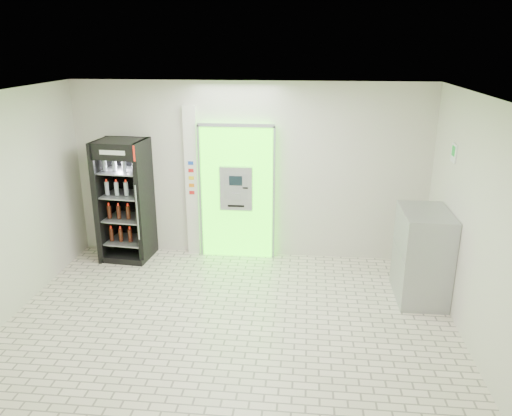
# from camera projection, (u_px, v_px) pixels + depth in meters

# --- Properties ---
(ground) EXTENTS (6.00, 6.00, 0.00)m
(ground) POSITION_uv_depth(u_px,v_px,m) (228.00, 329.00, 6.54)
(ground) COLOR beige
(ground) RESTS_ON ground
(room_shell) EXTENTS (6.00, 6.00, 6.00)m
(room_shell) POSITION_uv_depth(u_px,v_px,m) (225.00, 195.00, 5.96)
(room_shell) COLOR beige
(room_shell) RESTS_ON ground
(atm_assembly) EXTENTS (1.30, 0.24, 2.33)m
(atm_assembly) POSITION_uv_depth(u_px,v_px,m) (237.00, 191.00, 8.47)
(atm_assembly) COLOR #3BFF12
(atm_assembly) RESTS_ON ground
(pillar) EXTENTS (0.22, 0.11, 2.60)m
(pillar) POSITION_uv_depth(u_px,v_px,m) (192.00, 182.00, 8.54)
(pillar) COLOR silver
(pillar) RESTS_ON ground
(beverage_cooler) EXTENTS (0.84, 0.78, 2.07)m
(beverage_cooler) POSITION_uv_depth(u_px,v_px,m) (125.00, 203.00, 8.46)
(beverage_cooler) COLOR black
(beverage_cooler) RESTS_ON ground
(steel_cabinet) EXTENTS (0.68, 1.00, 1.33)m
(steel_cabinet) POSITION_uv_depth(u_px,v_px,m) (422.00, 255.00, 7.17)
(steel_cabinet) COLOR #97999E
(steel_cabinet) RESTS_ON ground
(exit_sign) EXTENTS (0.02, 0.22, 0.26)m
(exit_sign) POSITION_uv_depth(u_px,v_px,m) (454.00, 153.00, 6.90)
(exit_sign) COLOR white
(exit_sign) RESTS_ON room_shell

